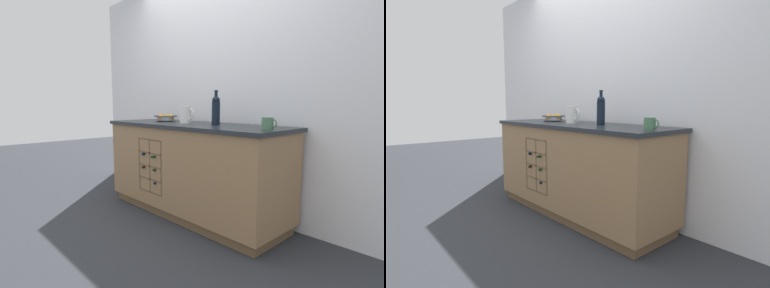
# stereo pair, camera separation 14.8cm
# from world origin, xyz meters

# --- Properties ---
(ground_plane) EXTENTS (14.00, 14.00, 0.00)m
(ground_plane) POSITION_xyz_m (0.00, 0.00, 0.00)
(ground_plane) COLOR #2D3035
(back_wall) EXTENTS (4.40, 0.06, 2.55)m
(back_wall) POSITION_xyz_m (0.00, 0.39, 1.27)
(back_wall) COLOR white
(back_wall) RESTS_ON ground_plane
(kitchen_island) EXTENTS (2.01, 0.70, 0.91)m
(kitchen_island) POSITION_xyz_m (-0.00, -0.00, 0.46)
(kitchen_island) COLOR brown
(kitchen_island) RESTS_ON ground_plane
(fruit_bowl) EXTENTS (0.26, 0.26, 0.08)m
(fruit_bowl) POSITION_xyz_m (-0.50, 0.08, 0.95)
(fruit_bowl) COLOR #4C5666
(fruit_bowl) RESTS_ON kitchen_island
(white_pitcher) EXTENTS (0.18, 0.12, 0.17)m
(white_pitcher) POSITION_xyz_m (-0.08, -0.01, 1.00)
(white_pitcher) COLOR white
(white_pitcher) RESTS_ON kitchen_island
(ceramic_mug) EXTENTS (0.13, 0.09, 0.09)m
(ceramic_mug) POSITION_xyz_m (0.88, -0.05, 0.96)
(ceramic_mug) COLOR #4C7A56
(ceramic_mug) RESTS_ON kitchen_island
(standing_wine_bottle) EXTENTS (0.08, 0.08, 0.31)m
(standing_wine_bottle) POSITION_xyz_m (0.28, 0.03, 1.05)
(standing_wine_bottle) COLOR black
(standing_wine_bottle) RESTS_ON kitchen_island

